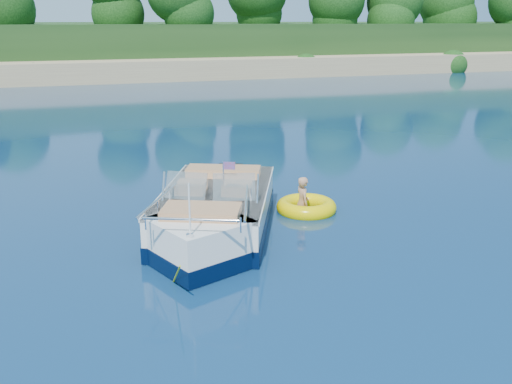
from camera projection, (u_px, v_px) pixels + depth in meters
ground at (299, 300)px, 9.21m from camera, size 160.00×160.00×0.00m
shoreline at (93, 50)px, 66.91m from camera, size 170.00×59.00×6.00m
treeline at (103, 4)px, 44.91m from camera, size 150.00×7.12×8.19m
motorboat at (214, 217)px, 11.88m from camera, size 3.70×5.77×2.05m
tow_tube at (306, 207)px, 13.48m from camera, size 1.80×1.80×0.38m
boy at (302, 212)px, 13.42m from camera, size 0.32×0.71×1.39m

